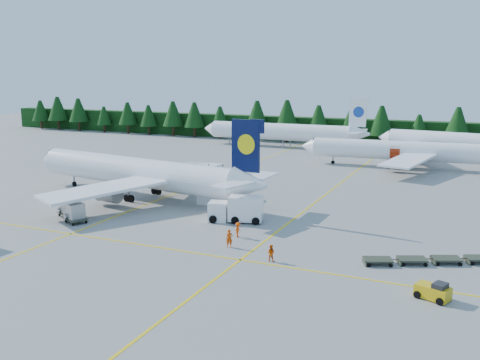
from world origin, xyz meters
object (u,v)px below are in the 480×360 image
at_px(airstairs, 215,196).
at_px(service_truck, 236,209).
at_px(baggage_tug, 434,291).
at_px(airliner_red, 392,150).
at_px(airliner_navy, 131,172).

xyz_separation_m(airstairs, service_truck, (6.31, -7.21, 0.63)).
bearing_deg(baggage_tug, airliner_red, 122.30).
distance_m(airliner_navy, airliner_red, 49.18).
relative_size(airstairs, service_truck, 1.00).
xyz_separation_m(airstairs, baggage_tug, (29.17, -20.96, -0.21)).
height_order(airliner_red, service_truck, airliner_red).
bearing_deg(airstairs, service_truck, -64.09).
bearing_deg(airliner_red, airstairs, -118.27).
distance_m(airstairs, service_truck, 9.60).
height_order(airliner_navy, baggage_tug, airliner_navy).
bearing_deg(airliner_red, baggage_tug, -82.39).
height_order(airliner_red, baggage_tug, airliner_red).
distance_m(airliner_navy, airstairs, 12.84).
height_order(airstairs, baggage_tug, airstairs).
relative_size(airliner_navy, airliner_red, 1.12).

